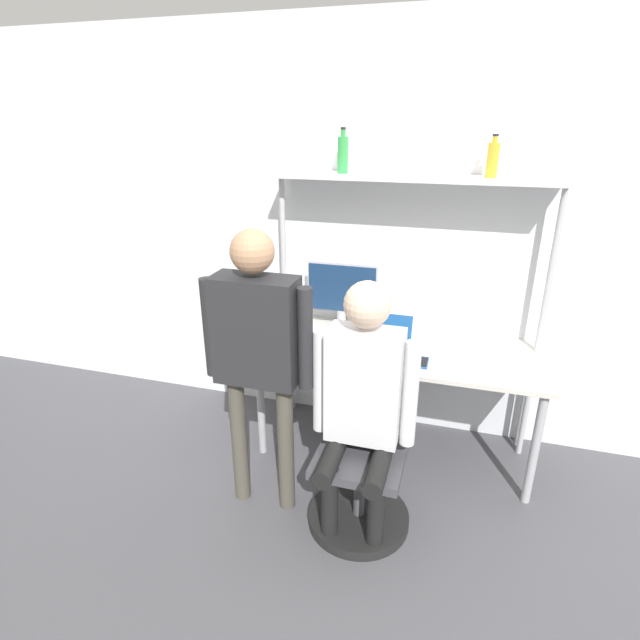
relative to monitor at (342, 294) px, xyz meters
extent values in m
plane|color=#4C4C51|center=(0.42, -0.55, -1.01)|extent=(12.00, 12.00, 0.00)
cube|color=silver|center=(0.42, 0.21, 0.34)|extent=(8.00, 0.06, 2.70)
cube|color=beige|center=(0.42, -0.17, -0.27)|extent=(1.79, 0.71, 0.03)
cylinder|color=#A5A5AA|center=(-0.42, -0.47, -0.65)|extent=(0.05, 0.05, 0.73)
cylinder|color=#A5A5AA|center=(1.25, -0.47, -0.65)|extent=(0.05, 0.05, 0.73)
cylinder|color=#A5A5AA|center=(-0.42, 0.12, -0.65)|extent=(0.05, 0.05, 0.73)
cylinder|color=#A5A5AA|center=(1.25, 0.12, -0.65)|extent=(0.05, 0.05, 0.73)
cube|color=silver|center=(0.42, 0.01, 0.76)|extent=(1.70, 0.32, 0.02)
cylinder|color=#B2B2B7|center=(-0.41, 0.01, -0.12)|extent=(0.04, 0.04, 1.79)
cylinder|color=#B2B2B7|center=(1.25, 0.01, -0.12)|extent=(0.04, 0.04, 1.79)
cylinder|color=#B7B7BC|center=(0.00, 0.00, -0.25)|extent=(0.22, 0.22, 0.01)
cylinder|color=#B7B7BC|center=(0.00, 0.00, -0.18)|extent=(0.06, 0.06, 0.13)
cube|color=#B7B7BC|center=(0.00, 0.00, 0.04)|extent=(0.47, 0.01, 0.34)
cube|color=navy|center=(0.00, 0.00, 0.04)|extent=(0.45, 0.02, 0.31)
cube|color=silver|center=(0.36, -0.33, -0.25)|extent=(0.32, 0.25, 0.01)
cube|color=black|center=(0.36, -0.35, -0.24)|extent=(0.27, 0.14, 0.00)
cube|color=silver|center=(0.36, -0.24, -0.13)|extent=(0.32, 0.07, 0.24)
cube|color=#194C8C|center=(0.36, -0.24, -0.13)|extent=(0.28, 0.06, 0.21)
cube|color=#264C8C|center=(0.58, -0.36, -0.25)|extent=(0.07, 0.15, 0.01)
cube|color=black|center=(0.58, -0.36, -0.24)|extent=(0.06, 0.13, 0.00)
cylinder|color=black|center=(0.34, -0.91, -0.98)|extent=(0.56, 0.56, 0.06)
cylinder|color=#4C4C51|center=(0.34, -0.91, -0.78)|extent=(0.06, 0.06, 0.35)
cube|color=#3F3F44|center=(0.34, -0.91, -0.58)|extent=(0.46, 0.46, 0.05)
cube|color=#3F3F44|center=(0.34, -0.70, -0.33)|extent=(0.41, 0.04, 0.45)
cylinder|color=black|center=(0.22, -1.08, -0.78)|extent=(0.09, 0.09, 0.46)
cylinder|color=black|center=(0.46, -1.08, -0.78)|extent=(0.09, 0.09, 0.46)
cylinder|color=black|center=(0.22, -1.05, -0.51)|extent=(0.10, 0.38, 0.10)
cylinder|color=black|center=(0.46, -1.05, -0.51)|extent=(0.10, 0.38, 0.10)
cube|color=silver|center=(0.34, -0.88, -0.16)|extent=(0.37, 0.20, 0.60)
cylinder|color=silver|center=(0.11, -0.88, -0.18)|extent=(0.08, 0.08, 0.57)
cylinder|color=silver|center=(0.57, -0.88, -0.18)|extent=(0.08, 0.08, 0.57)
sphere|color=beige|center=(0.34, -0.88, 0.27)|extent=(0.23, 0.23, 0.23)
cylinder|color=#4C473D|center=(-0.37, -0.90, -0.61)|extent=(0.09, 0.09, 0.81)
cylinder|color=#4C473D|center=(-0.08, -0.90, -0.61)|extent=(0.09, 0.09, 0.81)
cube|color=#262628|center=(-0.23, -0.90, 0.08)|extent=(0.44, 0.20, 0.57)
cylinder|color=#262628|center=(-0.49, -0.90, 0.06)|extent=(0.08, 0.08, 0.54)
cylinder|color=#262628|center=(0.04, -0.90, 0.06)|extent=(0.08, 0.08, 0.54)
sphere|color=tan|center=(-0.23, -0.90, 0.49)|extent=(0.22, 0.22, 0.22)
cylinder|color=gold|center=(0.85, 0.01, 0.87)|extent=(0.07, 0.07, 0.19)
cylinder|color=gold|center=(0.85, 0.01, 0.98)|extent=(0.03, 0.03, 0.03)
cylinder|color=black|center=(0.85, 0.01, 1.00)|extent=(0.03, 0.03, 0.01)
cylinder|color=#2D8C3F|center=(-0.01, 0.01, 0.88)|extent=(0.07, 0.07, 0.21)
cylinder|color=#2D8C3F|center=(-0.01, 0.01, 1.00)|extent=(0.03, 0.03, 0.04)
cylinder|color=black|center=(-0.01, 0.01, 1.03)|extent=(0.03, 0.03, 0.01)
camera|label=1|loc=(0.75, -3.05, 1.08)|focal=28.00mm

